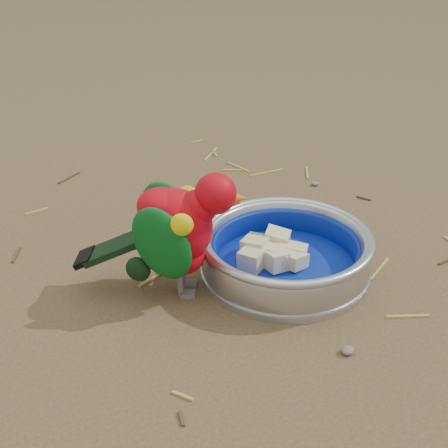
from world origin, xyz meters
TOP-DOWN VIEW (x-y plane):
  - ground at (0.00, 0.00)m, footprint 60.00×60.00m
  - food_bowl at (0.10, -0.03)m, footprint 0.23×0.23m
  - bowl_wall at (0.10, -0.03)m, footprint 0.23×0.23m
  - fruit_wedges at (0.10, -0.03)m, footprint 0.14×0.14m
  - lory_parrot at (-0.04, 0.02)m, footprint 0.22×0.20m
  - ground_debris at (0.03, 0.02)m, footprint 0.90×0.80m

SIDE VIEW (x-z plane):
  - ground at x=0.00m, z-range 0.00..0.00m
  - ground_debris at x=0.03m, z-range 0.00..0.01m
  - food_bowl at x=0.10m, z-range 0.00..0.02m
  - fruit_wedges at x=0.10m, z-range 0.02..0.05m
  - bowl_wall at x=0.10m, z-range 0.02..0.06m
  - lory_parrot at x=-0.04m, z-range 0.00..0.16m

